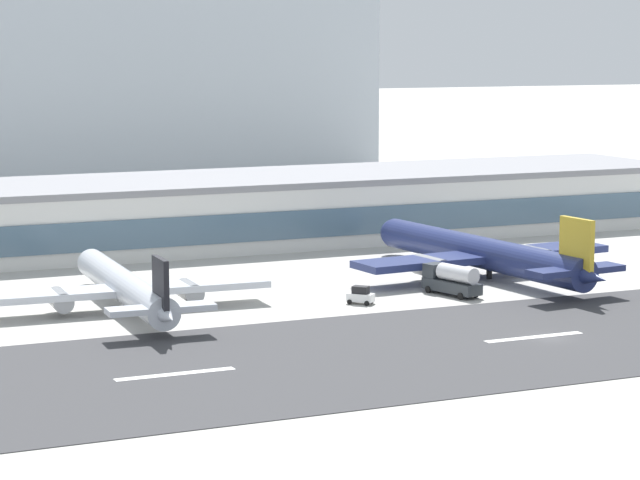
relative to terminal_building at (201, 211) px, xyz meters
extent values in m
plane|color=#B2AFA8|center=(11.68, -80.46, -5.27)|extent=(1400.00, 1400.00, 0.00)
cube|color=#38383A|center=(11.68, -79.67, -5.23)|extent=(800.00, 37.73, 0.08)
cube|color=white|center=(-30.29, -79.67, -5.19)|extent=(12.00, 1.20, 0.01)
cube|color=white|center=(10.35, -79.67, -5.19)|extent=(12.00, 1.20, 0.01)
cube|color=silver|center=(0.00, 0.06, -0.50)|extent=(164.99, 28.05, 9.53)
cube|color=#476075|center=(0.00, -14.12, -0.98)|extent=(160.04, 0.30, 4.29)
cube|color=gray|center=(0.00, 0.06, 4.76)|extent=(166.64, 28.33, 1.00)
cube|color=#A8B2BC|center=(10.26, 101.45, 18.27)|extent=(129.20, 27.66, 47.09)
cylinder|color=silver|center=(-25.78, -46.38, -2.40)|extent=(5.35, 37.15, 3.70)
sphere|color=silver|center=(-24.96, -27.89, -2.40)|extent=(3.52, 3.52, 3.52)
cone|color=silver|center=(-26.61, -64.87, -2.40)|extent=(3.63, 6.81, 3.33)
cube|color=silver|center=(-25.82, -47.12, -2.77)|extent=(34.99, 7.10, 0.81)
cylinder|color=gray|center=(-18.00, -47.47, -3.42)|extent=(2.64, 5.29, 2.41)
cylinder|color=gray|center=(-33.64, -46.77, -3.42)|extent=(2.64, 5.29, 2.41)
cube|color=silver|center=(-26.54, -63.40, -2.03)|extent=(11.95, 3.58, 0.65)
cube|color=black|center=(-26.54, -63.40, 0.56)|extent=(0.81, 5.02, 5.92)
cylinder|color=black|center=(-25.87, -48.23, -4.76)|extent=(0.67, 0.67, 1.02)
cylinder|color=navy|center=(24.87, -43.68, -1.91)|extent=(8.48, 43.54, 4.33)
sphere|color=navy|center=(22.78, -22.11, -1.91)|extent=(4.12, 4.12, 4.12)
cone|color=navy|center=(26.95, -65.24, -1.91)|extent=(4.63, 8.14, 3.90)
cube|color=navy|center=(24.95, -44.54, -2.35)|extent=(38.92, 10.17, 0.95)
cylinder|color=gray|center=(33.57, -43.71, -3.11)|extent=(3.39, 6.31, 2.82)
cylinder|color=gray|center=(16.33, -45.37, -3.11)|extent=(3.39, 6.31, 2.82)
cube|color=navy|center=(26.78, -63.51, -1.48)|extent=(13.36, 4.82, 0.76)
cube|color=gold|center=(26.78, -63.51, 1.55)|extent=(1.25, 5.89, 6.93)
cylinder|color=black|center=(25.07, -45.83, -4.68)|extent=(0.78, 0.78, 1.19)
cube|color=#2D3338|center=(14.58, -54.18, -4.12)|extent=(4.58, 8.88, 1.40)
cylinder|color=silver|center=(14.82, -55.17, -2.37)|extent=(3.44, 6.12, 2.10)
cube|color=#2D3338|center=(13.80, -51.04, -2.52)|extent=(2.81, 2.56, 1.80)
cylinder|color=black|center=(15.12, -50.98, -4.82)|extent=(0.49, 0.94, 0.90)
cylinder|color=black|center=(12.60, -51.61, -4.82)|extent=(0.49, 0.94, 0.90)
cylinder|color=black|center=(16.56, -56.75, -4.82)|extent=(0.49, 0.94, 0.90)
cylinder|color=black|center=(14.04, -57.38, -4.82)|extent=(0.49, 0.94, 0.90)
cube|color=white|center=(1.55, -54.67, -4.47)|extent=(3.36, 3.42, 1.00)
cube|color=black|center=(1.55, -54.67, -3.52)|extent=(2.25, 2.27, 0.90)
cylinder|color=black|center=(1.74, -56.03, -4.97)|extent=(0.62, 0.63, 0.60)
cylinder|color=black|center=(2.91, -54.93, -4.97)|extent=(0.62, 0.63, 0.60)
cylinder|color=black|center=(0.20, -54.41, -4.97)|extent=(0.62, 0.63, 0.60)
cylinder|color=black|center=(1.36, -53.31, -4.97)|extent=(0.62, 0.63, 0.60)
camera|label=1|loc=(-69.78, -202.46, 26.62)|focal=76.78mm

